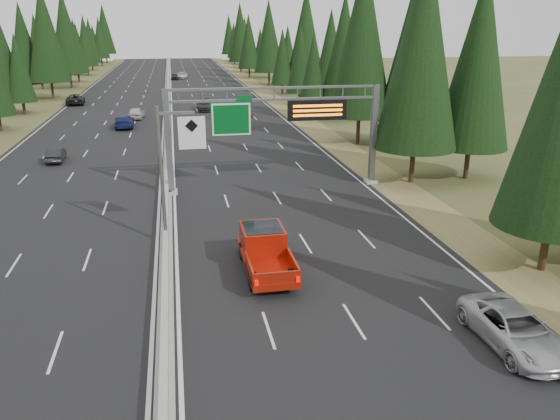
# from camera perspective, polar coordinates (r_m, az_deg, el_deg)

# --- Properties ---
(road) EXTENTS (32.00, 260.00, 0.08)m
(road) POSITION_cam_1_polar(r_m,az_deg,el_deg) (86.18, -11.63, 10.33)
(road) COLOR black
(road) RESTS_ON ground
(shoulder_right) EXTENTS (3.60, 260.00, 0.06)m
(shoulder_right) POSITION_cam_1_polar(r_m,az_deg,el_deg) (87.81, 0.26, 10.85)
(shoulder_right) COLOR olive
(shoulder_right) RESTS_ON ground
(shoulder_left) EXTENTS (3.60, 260.00, 0.06)m
(shoulder_left) POSITION_cam_1_polar(r_m,az_deg,el_deg) (88.18, -23.41, 9.36)
(shoulder_left) COLOR #464E24
(shoulder_left) RESTS_ON ground
(median_barrier) EXTENTS (0.70, 260.00, 0.85)m
(median_barrier) POSITION_cam_1_polar(r_m,az_deg,el_deg) (86.12, -11.65, 10.57)
(median_barrier) COLOR gray
(median_barrier) RESTS_ON road
(sign_gantry) EXTENTS (16.75, 0.98, 7.80)m
(sign_gantry) POSITION_cam_1_polar(r_m,az_deg,el_deg) (41.56, 0.32, 9.17)
(sign_gantry) COLOR slate
(sign_gantry) RESTS_ON road
(hov_sign_pole) EXTENTS (2.80, 0.50, 8.00)m
(hov_sign_pole) POSITION_cam_1_polar(r_m,az_deg,el_deg) (31.19, -11.26, 4.51)
(hov_sign_pole) COLOR slate
(hov_sign_pole) RESTS_ON road
(tree_row_right) EXTENTS (12.36, 241.55, 18.93)m
(tree_row_right) POSITION_cam_1_polar(r_m,az_deg,el_deg) (72.83, 6.22, 16.42)
(tree_row_right) COLOR black
(tree_row_right) RESTS_ON ground
(silver_minivan) EXTENTS (2.60, 5.40, 1.48)m
(silver_minivan) POSITION_cam_1_polar(r_m,az_deg,el_deg) (23.99, 23.35, -11.33)
(silver_minivan) COLOR #B3B2B7
(silver_minivan) RESTS_ON road
(red_pickup) EXTENTS (2.29, 6.42, 2.09)m
(red_pickup) POSITION_cam_1_polar(r_m,az_deg,el_deg) (28.56, -1.66, -3.86)
(red_pickup) COLOR black
(red_pickup) RESTS_ON road
(car_ahead_green) EXTENTS (1.85, 4.17, 1.40)m
(car_ahead_green) POSITION_cam_1_polar(r_m,az_deg,el_deg) (67.54, -4.08, 9.02)
(car_ahead_green) COLOR #155D3B
(car_ahead_green) RESTS_ON road
(car_ahead_dkred) EXTENTS (1.66, 4.14, 1.34)m
(car_ahead_dkred) POSITION_cam_1_polar(r_m,az_deg,el_deg) (77.04, -3.71, 10.23)
(car_ahead_dkred) COLOR maroon
(car_ahead_dkred) RESTS_ON road
(car_ahead_dkgrey) EXTENTS (2.24, 5.20, 1.49)m
(car_ahead_dkgrey) POSITION_cam_1_polar(r_m,az_deg,el_deg) (83.18, -7.94, 10.78)
(car_ahead_dkgrey) COLOR black
(car_ahead_dkgrey) RESTS_ON road
(car_ahead_white) EXTENTS (2.82, 5.24, 1.40)m
(car_ahead_white) POSITION_cam_1_polar(r_m,az_deg,el_deg) (134.68, -10.21, 13.68)
(car_ahead_white) COLOR white
(car_ahead_white) RESTS_ON road
(car_ahead_far) EXTENTS (1.68, 4.14, 1.41)m
(car_ahead_far) POSITION_cam_1_polar(r_m,az_deg,el_deg) (132.45, -10.96, 13.56)
(car_ahead_far) COLOR black
(car_ahead_far) RESTS_ON road
(car_onc_near) EXTENTS (1.55, 4.02, 1.31)m
(car_onc_near) POSITION_cam_1_polar(r_m,az_deg,el_deg) (55.22, -22.38, 5.38)
(car_onc_near) COLOR black
(car_onc_near) RESTS_ON road
(car_onc_blue) EXTENTS (2.39, 5.57, 1.60)m
(car_onc_blue) POSITION_cam_1_polar(r_m,az_deg,el_deg) (71.05, -15.96, 8.92)
(car_onc_blue) COLOR navy
(car_onc_blue) RESTS_ON road
(car_onc_white) EXTENTS (2.26, 4.75, 1.57)m
(car_onc_white) POSITION_cam_1_polar(r_m,az_deg,el_deg) (77.46, -14.79, 9.78)
(car_onc_white) COLOR #BBBBBB
(car_onc_white) RESTS_ON road
(car_onc_far) EXTENTS (3.20, 6.02, 1.61)m
(car_onc_far) POSITION_cam_1_polar(r_m,az_deg,el_deg) (94.75, -20.60, 10.79)
(car_onc_far) COLOR black
(car_onc_far) RESTS_ON road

